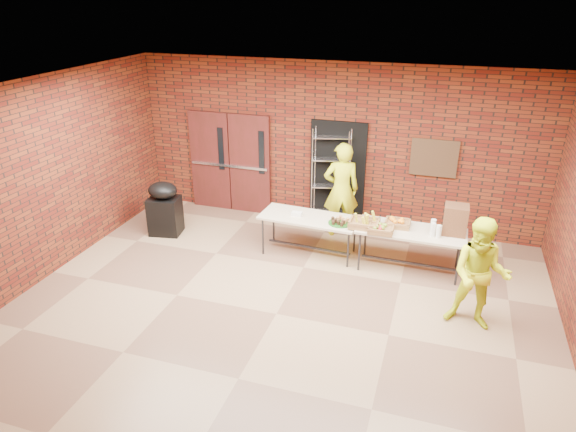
# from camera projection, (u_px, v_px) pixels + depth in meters

# --- Properties ---
(room) EXTENTS (8.08, 7.08, 3.28)m
(room) POSITION_uv_depth(u_px,v_px,m) (275.00, 215.00, 6.94)
(room) COLOR brown
(room) RESTS_ON ground
(double_doors) EXTENTS (1.78, 0.12, 2.10)m
(double_doors) POSITION_uv_depth(u_px,v_px,m) (230.00, 163.00, 10.76)
(double_doors) COLOR #4F1616
(double_doors) RESTS_ON room
(dark_doorway) EXTENTS (1.10, 0.06, 2.10)m
(dark_doorway) POSITION_uv_depth(u_px,v_px,m) (337.00, 174.00, 10.14)
(dark_doorway) COLOR black
(dark_doorway) RESTS_ON room
(bronze_plaque) EXTENTS (0.85, 0.04, 0.70)m
(bronze_plaque) POSITION_uv_depth(u_px,v_px,m) (434.00, 158.00, 9.43)
(bronze_plaque) COLOR #442D1B
(bronze_plaque) RESTS_ON room
(wire_rack) EXTENTS (0.76, 0.40, 1.98)m
(wire_rack) POSITION_uv_depth(u_px,v_px,m) (331.00, 178.00, 10.07)
(wire_rack) COLOR silver
(wire_rack) RESTS_ON room
(table_left) EXTENTS (1.78, 0.83, 0.72)m
(table_left) POSITION_uv_depth(u_px,v_px,m) (309.00, 220.00, 9.08)
(table_left) COLOR #C2B794
(table_left) RESTS_ON room
(table_right) EXTENTS (1.80, 0.78, 0.73)m
(table_right) POSITION_uv_depth(u_px,v_px,m) (411.00, 233.00, 8.54)
(table_right) COLOR #C2B794
(table_right) RESTS_ON room
(basket_bananas) EXTENTS (0.49, 0.38, 0.15)m
(basket_bananas) POSITION_uv_depth(u_px,v_px,m) (364.00, 223.00, 8.61)
(basket_bananas) COLOR #9A693E
(basket_bananas) RESTS_ON table_right
(basket_oranges) EXTENTS (0.41, 0.32, 0.13)m
(basket_oranges) POSITION_uv_depth(u_px,v_px,m) (398.00, 223.00, 8.63)
(basket_oranges) COLOR #9A693E
(basket_oranges) RESTS_ON table_right
(basket_apples) EXTENTS (0.41, 0.32, 0.13)m
(basket_apples) POSITION_uv_depth(u_px,v_px,m) (381.00, 229.00, 8.43)
(basket_apples) COLOR #9A693E
(basket_apples) RESTS_ON table_right
(muffin_tray) EXTENTS (0.40, 0.40, 0.10)m
(muffin_tray) POSITION_uv_depth(u_px,v_px,m) (340.00, 221.00, 8.78)
(muffin_tray) COLOR #1A5416
(muffin_tray) RESTS_ON table_left
(napkin_box) EXTENTS (0.19, 0.12, 0.06)m
(napkin_box) POSITION_uv_depth(u_px,v_px,m) (297.00, 214.00, 9.10)
(napkin_box) COLOR white
(napkin_box) RESTS_ON table_left
(coffee_dispenser) EXTENTS (0.38, 0.34, 0.49)m
(coffee_dispenser) POSITION_uv_depth(u_px,v_px,m) (455.00, 220.00, 8.30)
(coffee_dispenser) COLOR brown
(coffee_dispenser) RESTS_ON table_right
(cup_stack_front) EXTENTS (0.08, 0.08, 0.23)m
(cup_stack_front) POSITION_uv_depth(u_px,v_px,m) (433.00, 230.00, 8.25)
(cup_stack_front) COLOR white
(cup_stack_front) RESTS_ON table_right
(cup_stack_mid) EXTENTS (0.07, 0.07, 0.22)m
(cup_stack_mid) POSITION_uv_depth(u_px,v_px,m) (438.00, 231.00, 8.22)
(cup_stack_mid) COLOR white
(cup_stack_mid) RESTS_ON table_right
(cup_stack_back) EXTENTS (0.08, 0.08, 0.25)m
(cup_stack_back) POSITION_uv_depth(u_px,v_px,m) (433.00, 227.00, 8.34)
(cup_stack_back) COLOR white
(cup_stack_back) RESTS_ON table_right
(covered_grill) EXTENTS (0.65, 0.57, 1.05)m
(covered_grill) POSITION_uv_depth(u_px,v_px,m) (164.00, 208.00, 9.89)
(covered_grill) COLOR black
(covered_grill) RESTS_ON room
(volunteer_woman) EXTENTS (0.78, 0.65, 1.84)m
(volunteer_woman) POSITION_uv_depth(u_px,v_px,m) (341.00, 190.00, 9.68)
(volunteer_woman) COLOR #DFF01A
(volunteer_woman) RESTS_ON room
(volunteer_man) EXTENTS (0.87, 0.71, 1.65)m
(volunteer_man) POSITION_uv_depth(u_px,v_px,m) (480.00, 275.00, 7.02)
(volunteer_man) COLOR #DFF01A
(volunteer_man) RESTS_ON room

